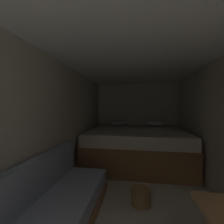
% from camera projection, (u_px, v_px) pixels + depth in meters
% --- Properties ---
extents(ground_plane, '(7.04, 7.04, 0.00)m').
position_uv_depth(ground_plane, '(135.00, 200.00, 2.30)').
color(ground_plane, beige).
extents(wall_back, '(2.51, 0.05, 2.11)m').
position_uv_depth(wall_back, '(137.00, 118.00, 4.78)').
color(wall_back, beige).
rests_on(wall_back, ground).
extents(wall_left, '(0.05, 5.04, 2.11)m').
position_uv_depth(wall_left, '(58.00, 127.00, 2.47)').
color(wall_left, beige).
rests_on(wall_left, ground).
extents(ceiling_slab, '(2.51, 5.04, 0.05)m').
position_uv_depth(ceiling_slab, '(136.00, 55.00, 2.25)').
color(ceiling_slab, white).
rests_on(ceiling_slab, wall_left).
extents(bed, '(2.29, 1.89, 1.00)m').
position_uv_depth(bed, '(136.00, 147.00, 3.80)').
color(bed, olive).
rests_on(bed, ground).
extents(sofa_left, '(0.71, 2.20, 0.78)m').
position_uv_depth(sofa_left, '(47.00, 218.00, 1.59)').
color(sofa_left, '#9E7247').
rests_on(sofa_left, ground).
extents(wicker_basket, '(0.27, 0.27, 0.23)m').
position_uv_depth(wicker_basket, '(141.00, 196.00, 2.20)').
color(wicker_basket, olive).
rests_on(wicker_basket, ground).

